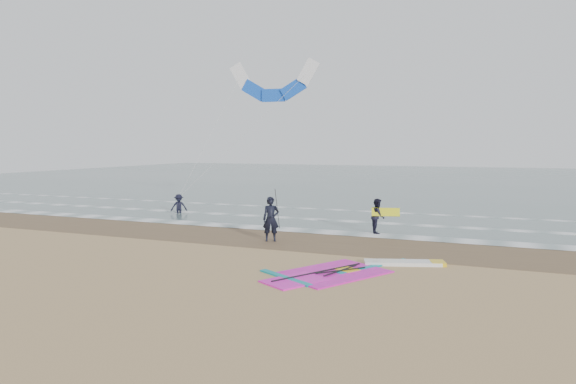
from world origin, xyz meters
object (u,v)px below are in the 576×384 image
at_px(person_wading, 179,201).
at_px(surf_kite, 273,85).
at_px(windsurf_rig, 354,270).
at_px(person_walking, 378,216).
at_px(person_standing, 271,219).

height_order(person_wading, surf_kite, surf_kite).
bearing_deg(person_wading, windsurf_rig, -69.45).
bearing_deg(person_walking, windsurf_rig, 168.93).
xyz_separation_m(windsurf_rig, surf_kite, (-8.57, 13.02, 7.83)).
xyz_separation_m(windsurf_rig, person_standing, (-4.69, 3.85, 0.94)).
height_order(windsurf_rig, person_walking, person_walking).
relative_size(person_walking, person_wading, 1.08).
distance_m(person_standing, person_walking, 5.35).
bearing_deg(surf_kite, person_walking, -35.31).
height_order(windsurf_rig, person_standing, person_standing).
height_order(windsurf_rig, person_wading, person_wading).
distance_m(person_standing, surf_kite, 12.11).
distance_m(person_wading, surf_kite, 9.19).
relative_size(windsurf_rig, surf_kite, 0.68).
relative_size(windsurf_rig, person_walking, 3.43).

